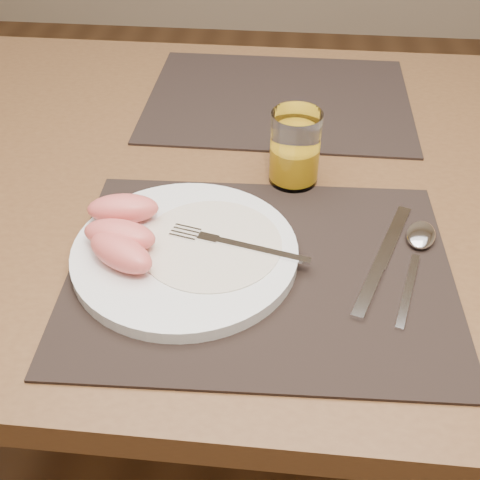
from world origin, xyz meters
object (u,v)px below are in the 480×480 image
object	(u,v)px
fork	(227,242)
spoon	(419,242)
placemat_near	(260,270)
knife	(379,267)
juice_glass	(295,152)
table	(263,214)
plate	(185,253)
placemat_far	(279,99)

from	to	relation	value
fork	spoon	xyz separation A→B (m)	(0.23, 0.04, -0.01)
fork	spoon	world-z (taller)	fork
placemat_near	spoon	xyz separation A→B (m)	(0.19, 0.06, 0.01)
fork	knife	world-z (taller)	fork
knife	juice_glass	world-z (taller)	juice_glass
table	plate	distance (m)	0.24
spoon	knife	bearing A→B (deg)	-137.55
placemat_near	plate	bearing A→B (deg)	173.43
spoon	plate	bearing A→B (deg)	-169.78
placemat_far	knife	bearing A→B (deg)	-71.81
placemat_far	knife	distance (m)	0.45
knife	plate	bearing A→B (deg)	-179.20
table	spoon	distance (m)	0.27
juice_glass	spoon	bearing A→B (deg)	-39.14
placemat_far	spoon	size ratio (longest dim) A/B	2.37
placemat_near	juice_glass	distance (m)	0.20
table	placemat_near	xyz separation A→B (m)	(0.01, -0.22, 0.09)
plate	spoon	bearing A→B (deg)	10.22
knife	spoon	size ratio (longest dim) A/B	1.12
juice_glass	knife	bearing A→B (deg)	-58.87
placemat_near	spoon	bearing A→B (deg)	17.81
placemat_near	placemat_far	distance (m)	0.44
placemat_near	juice_glass	world-z (taller)	juice_glass
placemat_far	juice_glass	bearing A→B (deg)	-82.45
juice_glass	plate	bearing A→B (deg)	-124.31
plate	placemat_near	bearing A→B (deg)	-6.57
placemat_near	fork	xyz separation A→B (m)	(-0.04, 0.02, 0.02)
placemat_far	fork	world-z (taller)	fork
plate	knife	bearing A→B (deg)	0.80
placemat_near	table	bearing A→B (deg)	92.70
spoon	placemat_far	bearing A→B (deg)	116.91
knife	juice_glass	bearing A→B (deg)	121.13
placemat_far	spoon	xyz separation A→B (m)	(0.19, -0.38, 0.01)
placemat_near	knife	world-z (taller)	knife
fork	juice_glass	xyz separation A→B (m)	(0.07, 0.17, 0.03)
fork	juice_glass	size ratio (longest dim) A/B	1.67
placemat_near	placemat_far	bearing A→B (deg)	90.13
placemat_far	placemat_near	bearing A→B (deg)	-89.87
placemat_far	spoon	world-z (taller)	spoon
table	plate	world-z (taller)	plate
placemat_near	fork	bearing A→B (deg)	151.55
placemat_far	plate	size ratio (longest dim) A/B	1.67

